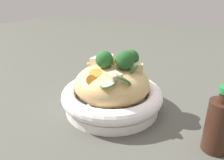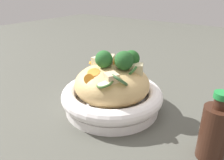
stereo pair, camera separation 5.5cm
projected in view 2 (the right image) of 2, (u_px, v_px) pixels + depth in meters
The scene contains 8 objects.
ground_plane at pixel (112, 108), 0.59m from camera, with size 3.00×3.00×0.00m, color #4A4A42.
serving_bowl at pixel (112, 98), 0.57m from camera, with size 0.26×0.26×0.06m.
noodle_heap at pixel (112, 83), 0.56m from camera, with size 0.19×0.19×0.11m.
broccoli_florets at pixel (120, 60), 0.52m from camera, with size 0.10×0.10×0.06m.
carrot_coins at pixel (99, 67), 0.55m from camera, with size 0.14×0.09×0.04m.
zucchini_slices at pixel (118, 74), 0.51m from camera, with size 0.14×0.10×0.04m.
chicken_chunks at pixel (112, 65), 0.54m from camera, with size 0.11×0.14×0.04m.
soy_sauce_bottle at pixel (214, 132), 0.40m from camera, with size 0.05×0.05×0.14m.
Camera 2 is at (0.41, 0.30, 0.30)m, focal length 35.12 mm.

